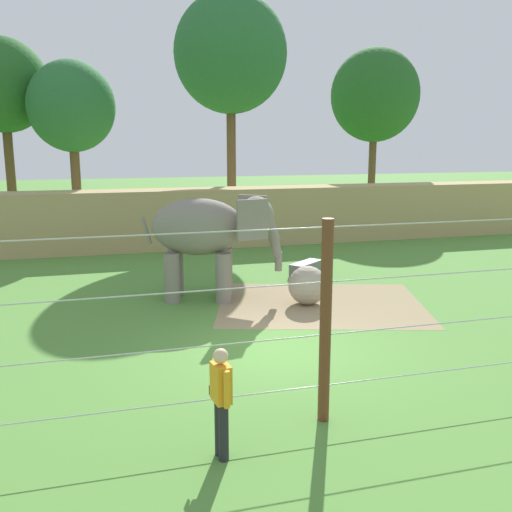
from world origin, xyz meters
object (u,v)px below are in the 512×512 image
Objects in this scene: enrichment_ball at (308,285)px; zookeeper at (221,398)px; elephant at (209,232)px; feed_trough at (306,268)px.

zookeeper reaches higher than enrichment_ball.
zookeeper is at bearing -119.49° from enrichment_ball.
elephant reaches higher than enrichment_ball.
feed_trough is at bearing 70.04° from enrichment_ball.
elephant is at bearing 152.63° from enrichment_ball.
elephant reaches higher than zookeeper.
enrichment_ball is at bearing 60.51° from zookeeper.
feed_trough is (1.22, 3.37, -0.33)m from enrichment_ball.
zookeeper reaches higher than feed_trough.
elephant is at bearing 80.06° from zookeeper.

